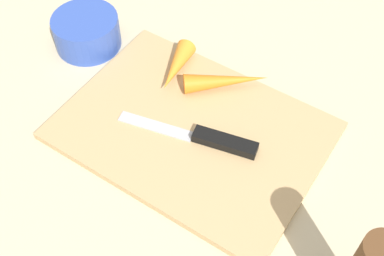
% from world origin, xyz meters
% --- Properties ---
extents(ground_plane, '(1.40, 1.40, 0.00)m').
position_xyz_m(ground_plane, '(0.00, 0.00, 0.00)').
color(ground_plane, '#C6B793').
extents(cutting_board, '(0.36, 0.26, 0.01)m').
position_xyz_m(cutting_board, '(0.00, 0.00, 0.01)').
color(cutting_board, tan).
rests_on(cutting_board, ground_plane).
extents(knife, '(0.20, 0.06, 0.01)m').
position_xyz_m(knife, '(0.04, -0.01, 0.02)').
color(knife, '#B7B7BC').
rests_on(knife, cutting_board).
extents(carrot_long, '(0.12, 0.10, 0.03)m').
position_xyz_m(carrot_long, '(0.00, 0.09, 0.03)').
color(carrot_long, orange).
rests_on(carrot_long, cutting_board).
extents(carrot_short, '(0.05, 0.10, 0.03)m').
position_xyz_m(carrot_short, '(-0.08, 0.07, 0.03)').
color(carrot_short, orange).
rests_on(carrot_short, cutting_board).
extents(small_bowl, '(0.11, 0.11, 0.05)m').
position_xyz_m(small_bowl, '(-0.24, 0.06, 0.03)').
color(small_bowl, '#3351B2').
rests_on(small_bowl, ground_plane).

